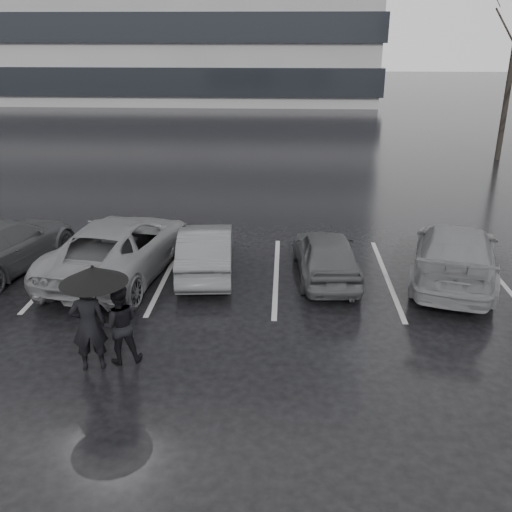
{
  "coord_description": "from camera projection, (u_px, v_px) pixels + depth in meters",
  "views": [
    {
      "loc": [
        0.78,
        -10.87,
        5.83
      ],
      "look_at": [
        0.16,
        1.0,
        1.1
      ],
      "focal_mm": 40.0,
      "sensor_mm": 36.0,
      "label": 1
    }
  ],
  "objects": [
    {
      "name": "car_west_b",
      "position": [
        120.0,
        247.0,
        14.4
      ],
      "size": [
        3.16,
        5.53,
        1.46
      ],
      "primitive_type": "imported",
      "rotation": [
        0.0,
        0.0,
        2.99
      ],
      "color": "#4C4C4E",
      "rests_on": "ground"
    },
    {
      "name": "car_main",
      "position": [
        326.0,
        254.0,
        14.21
      ],
      "size": [
        1.69,
        3.68,
        1.22
      ],
      "primitive_type": "imported",
      "rotation": [
        0.0,
        0.0,
        3.21
      ],
      "color": "black",
      "rests_on": "ground"
    },
    {
      "name": "car_east",
      "position": [
        455.0,
        253.0,
        14.05
      ],
      "size": [
        3.2,
        5.16,
        1.4
      ],
      "primitive_type": "imported",
      "rotation": [
        0.0,
        0.0,
        2.86
      ],
      "color": "#4C4C4E",
      "rests_on": "ground"
    },
    {
      "name": "pedestrian_left",
      "position": [
        89.0,
        326.0,
        10.25
      ],
      "size": [
        0.72,
        0.56,
        1.75
      ],
      "primitive_type": "imported",
      "rotation": [
        0.0,
        0.0,
        3.38
      ],
      "color": "black",
      "rests_on": "ground"
    },
    {
      "name": "tree_north",
      "position": [
        512.0,
        67.0,
        25.95
      ],
      "size": [
        0.26,
        0.26,
        8.5
      ],
      "primitive_type": "cylinder",
      "color": "black",
      "rests_on": "ground"
    },
    {
      "name": "car_west_a",
      "position": [
        206.0,
        250.0,
        14.51
      ],
      "size": [
        1.63,
        3.84,
        1.23
      ],
      "primitive_type": "imported",
      "rotation": [
        0.0,
        0.0,
        3.23
      ],
      "color": "#2F2F32",
      "rests_on": "ground"
    },
    {
      "name": "car_west_c",
      "position": [
        0.0,
        245.0,
        14.61
      ],
      "size": [
        2.94,
        5.04,
        1.37
      ],
      "primitive_type": "imported",
      "rotation": [
        0.0,
        0.0,
        2.91
      ],
      "color": "black",
      "rests_on": "ground"
    },
    {
      "name": "pedestrian_right",
      "position": [
        119.0,
        324.0,
        10.51
      ],
      "size": [
        0.89,
        0.78,
        1.54
      ],
      "primitive_type": "imported",
      "rotation": [
        0.0,
        0.0,
        3.44
      ],
      "color": "black",
      "rests_on": "ground"
    },
    {
      "name": "ground",
      "position": [
        246.0,
        320.0,
        12.28
      ],
      "size": [
        160.0,
        160.0,
        0.0
      ],
      "primitive_type": "plane",
      "color": "black",
      "rests_on": "ground"
    },
    {
      "name": "stall_stripes",
      "position": [
        222.0,
        273.0,
        14.64
      ],
      "size": [
        19.72,
        5.0,
        0.0
      ],
      "color": "#98979A",
      "rests_on": "ground"
    },
    {
      "name": "umbrella",
      "position": [
        93.0,
        275.0,
        9.94
      ],
      "size": [
        1.2,
        1.2,
        2.03
      ],
      "color": "black",
      "rests_on": "ground"
    }
  ]
}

